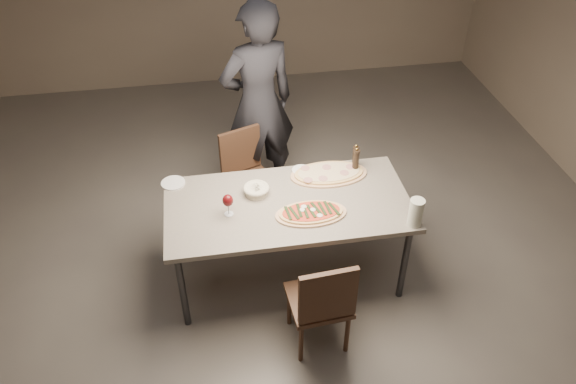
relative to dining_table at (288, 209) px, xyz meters
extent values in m
plane|color=#5D5650|center=(0.00, 0.00, -0.69)|extent=(7.00, 7.00, 0.00)
cube|color=gray|center=(0.00, 0.00, 0.04)|extent=(1.80, 0.90, 0.04)
cylinder|color=#333335|center=(-0.82, -0.37, -0.34)|extent=(0.05, 0.05, 0.71)
cylinder|color=#333335|center=(0.82, -0.37, -0.34)|extent=(0.05, 0.05, 0.71)
cylinder|color=#333335|center=(-0.82, 0.37, -0.34)|extent=(0.05, 0.05, 0.71)
cylinder|color=#333335|center=(0.82, 0.37, -0.34)|extent=(0.05, 0.05, 0.71)
ellipsoid|color=white|center=(0.19, -0.22, 0.10)|extent=(0.04, 0.04, 0.01)
ellipsoid|color=white|center=(0.10, -0.11, 0.10)|extent=(0.04, 0.04, 0.01)
ellipsoid|color=white|center=(0.08, -0.14, 0.10)|extent=(0.04, 0.04, 0.01)
ellipsoid|color=white|center=(0.15, -0.15, 0.10)|extent=(0.04, 0.04, 0.01)
cube|color=#1F3215|center=(-0.03, -0.16, 0.09)|extent=(0.04, 0.15, 0.01)
cube|color=#1F3215|center=(0.02, -0.16, 0.09)|extent=(0.06, 0.15, 0.01)
cube|color=#1F3215|center=(0.06, -0.14, 0.09)|extent=(0.02, 0.15, 0.01)
cube|color=#1F3215|center=(0.10, -0.16, 0.09)|extent=(0.03, 0.15, 0.01)
cube|color=#1F3215|center=(0.14, -0.17, 0.09)|extent=(0.05, 0.15, 0.01)
cube|color=#1F3215|center=(0.18, -0.14, 0.09)|extent=(0.06, 0.15, 0.01)
cube|color=#1F3215|center=(0.22, -0.15, 0.09)|extent=(0.04, 0.15, 0.01)
cube|color=#1F3215|center=(0.26, -0.15, 0.09)|extent=(0.04, 0.15, 0.01)
cube|color=#1F3215|center=(0.31, -0.16, 0.09)|extent=(0.06, 0.15, 0.01)
cylinder|color=tan|center=(0.48, 0.25, 0.09)|extent=(0.07, 0.07, 0.00)
cylinder|color=tan|center=(0.19, 0.20, 0.09)|extent=(0.07, 0.07, 0.00)
cylinder|color=tan|center=(0.37, 0.34, 0.09)|extent=(0.07, 0.07, 0.00)
cylinder|color=tan|center=(0.55, 0.31, 0.09)|extent=(0.07, 0.07, 0.00)
cylinder|color=tan|center=(0.20, 0.36, 0.09)|extent=(0.07, 0.07, 0.00)
cylinder|color=tan|center=(0.31, 0.20, 0.09)|extent=(0.07, 0.07, 0.00)
cylinder|color=beige|center=(-0.22, 0.14, 0.09)|extent=(0.17, 0.17, 0.06)
torus|color=beige|center=(-0.22, 0.14, 0.11)|extent=(0.19, 0.19, 0.03)
cube|color=#A78043|center=(-0.19, 0.14, 0.10)|extent=(0.06, 0.06, 0.04)
cube|color=#A78043|center=(-0.22, 0.16, 0.10)|extent=(0.06, 0.06, 0.04)
cube|color=#A78043|center=(-0.24, 0.14, 0.10)|extent=(0.06, 0.06, 0.04)
cube|color=#A78043|center=(-0.22, 0.12, 0.10)|extent=(0.06, 0.06, 0.04)
cylinder|color=white|center=(0.17, 0.37, 0.07)|extent=(0.14, 0.14, 0.02)
cylinder|color=#ACA23F|center=(0.17, 0.37, 0.07)|extent=(0.10, 0.10, 0.00)
cylinder|color=black|center=(0.59, 0.30, 0.14)|extent=(0.05, 0.05, 0.18)
cylinder|color=black|center=(0.59, 0.30, 0.24)|extent=(0.06, 0.06, 0.02)
sphere|color=gold|center=(0.59, 0.30, 0.26)|extent=(0.02, 0.02, 0.02)
cylinder|color=black|center=(0.60, 0.37, 0.14)|extent=(0.05, 0.05, 0.16)
cylinder|color=black|center=(0.60, 0.37, 0.23)|extent=(0.05, 0.05, 0.02)
sphere|color=gold|center=(0.60, 0.37, 0.25)|extent=(0.02, 0.02, 0.02)
cylinder|color=silver|center=(0.83, -0.38, 0.16)|extent=(0.10, 0.10, 0.21)
cylinder|color=silver|center=(-0.44, -0.06, 0.06)|extent=(0.07, 0.07, 0.01)
cylinder|color=silver|center=(-0.44, -0.06, 0.10)|extent=(0.01, 0.01, 0.08)
ellipsoid|color=#4F0B0E|center=(-0.44, -0.06, 0.18)|extent=(0.08, 0.08, 0.09)
cylinder|color=white|center=(-0.83, 0.37, 0.06)|extent=(0.18, 0.18, 0.01)
cube|color=#3F281A|center=(0.10, -0.65, -0.30)|extent=(0.43, 0.43, 0.04)
cylinder|color=#3F281A|center=(-0.05, -0.83, -0.50)|extent=(0.03, 0.03, 0.38)
cylinder|color=#3F281A|center=(0.28, -0.80, -0.50)|extent=(0.03, 0.03, 0.38)
cylinder|color=#3F281A|center=(-0.07, -0.50, -0.50)|extent=(0.03, 0.03, 0.38)
cylinder|color=#3F281A|center=(0.26, -0.47, -0.50)|extent=(0.03, 0.03, 0.38)
cube|color=#3F281A|center=(0.12, -0.83, -0.05)|extent=(0.39, 0.07, 0.42)
cube|color=#3F281A|center=(-0.21, 0.75, -0.31)|extent=(0.51, 0.51, 0.04)
cylinder|color=#3F281A|center=(-0.11, 0.96, -0.51)|extent=(0.03, 0.03, 0.37)
cylinder|color=#3F281A|center=(-0.41, 0.84, -0.51)|extent=(0.03, 0.03, 0.37)
cylinder|color=#3F281A|center=(0.00, 0.65, -0.51)|extent=(0.03, 0.03, 0.37)
cylinder|color=#3F281A|center=(-0.30, 0.54, -0.51)|extent=(0.03, 0.03, 0.37)
cube|color=#3F281A|center=(-0.27, 0.92, -0.06)|extent=(0.37, 0.17, 0.41)
imported|color=black|center=(-0.07, 1.16, 0.24)|extent=(0.78, 0.62, 1.86)
camera|label=1|loc=(-0.53, -3.13, 2.68)|focal=35.00mm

